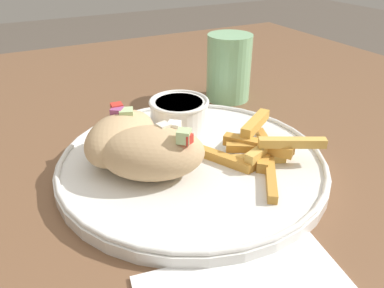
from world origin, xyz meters
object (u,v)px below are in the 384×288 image
at_px(plate, 192,162).
at_px(sauce_ramekin, 179,112).
at_px(pita_sandwich_near, 153,152).
at_px(water_glass, 229,71).
at_px(pita_sandwich_far, 122,138).
at_px(fries_pile, 261,150).

relative_size(plate, sauce_ramekin, 3.89).
relative_size(plate, pita_sandwich_near, 2.37).
bearing_deg(sauce_ramekin, water_glass, 32.70).
distance_m(sauce_ramekin, water_glass, 0.16).
height_order(pita_sandwich_far, sauce_ramekin, pita_sandwich_far).
bearing_deg(fries_pile, plate, 151.69).
bearing_deg(plate, sauce_ramekin, 73.90).
xyz_separation_m(plate, water_glass, (0.16, 0.17, 0.04)).
relative_size(pita_sandwich_near, fries_pile, 0.97).
bearing_deg(plate, pita_sandwich_far, 151.54).
height_order(plate, pita_sandwich_near, pita_sandwich_near).
height_order(pita_sandwich_near, pita_sandwich_far, pita_sandwich_near).
distance_m(plate, fries_pile, 0.08).
xyz_separation_m(plate, pita_sandwich_near, (-0.05, -0.01, 0.03)).
relative_size(pita_sandwich_far, sauce_ramekin, 1.58).
bearing_deg(plate, water_glass, 47.02).
bearing_deg(water_glass, pita_sandwich_far, -150.34).
bearing_deg(fries_pile, water_glass, 67.43).
xyz_separation_m(pita_sandwich_near, pita_sandwich_far, (-0.02, 0.05, -0.00)).
height_order(plate, fries_pile, fries_pile).
xyz_separation_m(pita_sandwich_near, water_glass, (0.21, 0.18, 0.01)).
bearing_deg(fries_pile, sauce_ramekin, 111.21).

